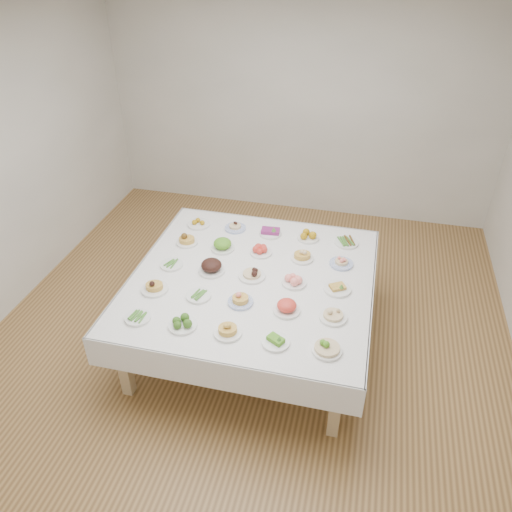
% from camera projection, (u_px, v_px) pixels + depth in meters
% --- Properties ---
extents(room_envelope, '(5.02, 5.02, 2.81)m').
position_uv_depth(room_envelope, '(253.00, 152.00, 4.03)').
color(room_envelope, '#9F7742').
rests_on(room_envelope, ground).
extents(display_table, '(2.13, 2.13, 0.75)m').
position_uv_depth(display_table, '(252.00, 283.00, 4.47)').
color(display_table, white).
rests_on(display_table, ground).
extents(dish_0, '(0.21, 0.21, 0.05)m').
position_uv_depth(dish_0, '(138.00, 317.00, 3.96)').
color(dish_0, white).
rests_on(dish_0, display_table).
extents(dish_1, '(0.22, 0.22, 0.11)m').
position_uv_depth(dish_1, '(182.00, 322.00, 3.87)').
color(dish_1, white).
rests_on(dish_1, display_table).
extents(dish_2, '(0.22, 0.22, 0.11)m').
position_uv_depth(dish_2, '(228.00, 329.00, 3.80)').
color(dish_2, white).
rests_on(dish_2, display_table).
extents(dish_3, '(0.21, 0.21, 0.08)m').
position_uv_depth(dish_3, '(276.00, 341.00, 3.73)').
color(dish_3, white).
rests_on(dish_3, display_table).
extents(dish_4, '(0.22, 0.22, 0.13)m').
position_uv_depth(dish_4, '(327.00, 345.00, 3.64)').
color(dish_4, white).
rests_on(dish_4, display_table).
extents(dish_5, '(0.23, 0.23, 0.14)m').
position_uv_depth(dish_5, '(154.00, 284.00, 4.24)').
color(dish_5, white).
rests_on(dish_5, display_table).
extents(dish_6, '(0.21, 0.21, 0.05)m').
position_uv_depth(dish_6, '(199.00, 295.00, 4.19)').
color(dish_6, white).
rests_on(dish_6, display_table).
extents(dish_7, '(0.21, 0.21, 0.12)m').
position_uv_depth(dish_7, '(240.00, 298.00, 4.10)').
color(dish_7, '#4C66B2').
rests_on(dish_7, display_table).
extents(dish_8, '(0.22, 0.22, 0.12)m').
position_uv_depth(dish_8, '(287.00, 306.00, 4.02)').
color(dish_8, white).
rests_on(dish_8, display_table).
extents(dish_9, '(0.22, 0.22, 0.11)m').
position_uv_depth(dish_9, '(333.00, 314.00, 3.95)').
color(dish_9, white).
rests_on(dish_9, display_table).
extents(dish_10, '(0.21, 0.21, 0.05)m').
position_uv_depth(dish_10, '(172.00, 264.00, 4.57)').
color(dish_10, white).
rests_on(dish_10, display_table).
extents(dish_11, '(0.24, 0.24, 0.14)m').
position_uv_depth(dish_11, '(211.00, 266.00, 4.46)').
color(dish_11, white).
rests_on(dish_11, display_table).
extents(dish_12, '(0.24, 0.24, 0.14)m').
position_uv_depth(dish_12, '(252.00, 271.00, 4.39)').
color(dish_12, white).
rests_on(dish_12, display_table).
extents(dish_13, '(0.21, 0.21, 0.09)m').
position_uv_depth(dish_13, '(294.00, 280.00, 4.33)').
color(dish_13, white).
rests_on(dish_13, display_table).
extents(dish_14, '(0.23, 0.23, 0.10)m').
position_uv_depth(dish_14, '(338.00, 287.00, 4.25)').
color(dish_14, white).
rests_on(dish_14, display_table).
extents(dish_15, '(0.20, 0.20, 0.13)m').
position_uv_depth(dish_15, '(187.00, 238.00, 4.85)').
color(dish_15, white).
rests_on(dish_15, display_table).
extents(dish_16, '(0.22, 0.22, 0.13)m').
position_uv_depth(dish_16, '(222.00, 244.00, 4.77)').
color(dish_16, white).
rests_on(dish_16, display_table).
extents(dish_17, '(0.20, 0.20, 0.09)m').
position_uv_depth(dish_17, '(261.00, 250.00, 4.72)').
color(dish_17, white).
rests_on(dish_17, display_table).
extents(dish_18, '(0.21, 0.21, 0.11)m').
position_uv_depth(dish_18, '(302.00, 255.00, 4.64)').
color(dish_18, white).
rests_on(dish_18, display_table).
extents(dish_19, '(0.21, 0.21, 0.10)m').
position_uv_depth(dish_19, '(342.00, 261.00, 4.56)').
color(dish_19, '#4C66B2').
rests_on(dish_19, display_table).
extents(dish_20, '(0.23, 0.23, 0.10)m').
position_uv_depth(dish_20, '(199.00, 221.00, 5.15)').
color(dish_20, white).
rests_on(dish_20, display_table).
extents(dish_21, '(0.21, 0.21, 0.10)m').
position_uv_depth(dish_21, '(235.00, 226.00, 5.09)').
color(dish_21, '#4C66B2').
rests_on(dish_21, display_table).
extents(dish_22, '(0.22, 0.22, 0.10)m').
position_uv_depth(dish_22, '(270.00, 231.00, 5.00)').
color(dish_22, white).
rests_on(dish_22, display_table).
extents(dish_23, '(0.21, 0.21, 0.10)m').
position_uv_depth(dish_23, '(308.00, 235.00, 4.93)').
color(dish_23, white).
rests_on(dish_23, display_table).
extents(dish_24, '(0.23, 0.23, 0.05)m').
position_uv_depth(dish_24, '(346.00, 242.00, 4.87)').
color(dish_24, white).
rests_on(dish_24, display_table).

